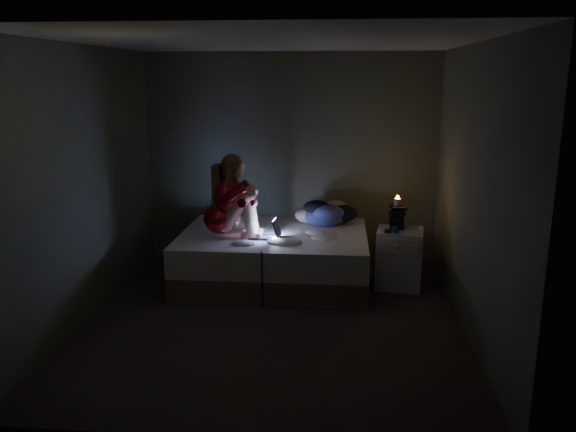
# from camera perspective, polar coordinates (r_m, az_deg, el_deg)

# --- Properties ---
(floor) EXTENTS (3.60, 3.80, 0.02)m
(floor) POSITION_cam_1_polar(r_m,az_deg,el_deg) (5.65, -1.45, -10.42)
(floor) COLOR #2F2A27
(floor) RESTS_ON ground
(ceiling) EXTENTS (3.60, 3.80, 0.02)m
(ceiling) POSITION_cam_1_polar(r_m,az_deg,el_deg) (5.17, -1.63, 17.15)
(ceiling) COLOR silver
(ceiling) RESTS_ON ground
(wall_back) EXTENTS (3.60, 0.02, 2.60)m
(wall_back) POSITION_cam_1_polar(r_m,az_deg,el_deg) (7.13, 0.26, 5.65)
(wall_back) COLOR #444D38
(wall_back) RESTS_ON ground
(wall_front) EXTENTS (3.60, 0.02, 2.60)m
(wall_front) POSITION_cam_1_polar(r_m,az_deg,el_deg) (3.42, -5.27, -3.35)
(wall_front) COLOR #444D38
(wall_front) RESTS_ON ground
(wall_left) EXTENTS (0.02, 3.80, 2.60)m
(wall_left) POSITION_cam_1_polar(r_m,az_deg,el_deg) (5.75, -19.77, 2.89)
(wall_left) COLOR #444D38
(wall_left) RESTS_ON ground
(wall_right) EXTENTS (0.02, 3.80, 2.60)m
(wall_right) POSITION_cam_1_polar(r_m,az_deg,el_deg) (5.36, 18.10, 2.27)
(wall_right) COLOR #444D38
(wall_right) RESTS_ON ground
(bed) EXTENTS (2.10, 1.57, 0.58)m
(bed) POSITION_cam_1_polar(r_m,az_deg,el_deg) (6.58, -1.40, -4.10)
(bed) COLOR beige
(bed) RESTS_ON ground
(pillow) EXTENTS (0.42, 0.30, 0.12)m
(pillow) POSITION_cam_1_polar(r_m,az_deg,el_deg) (6.91, -6.66, -0.31)
(pillow) COLOR silver
(pillow) RESTS_ON bed
(woman) EXTENTS (0.58, 0.39, 0.92)m
(woman) POSITION_cam_1_polar(r_m,az_deg,el_deg) (6.30, -6.82, 2.05)
(woman) COLOR #740101
(woman) RESTS_ON bed
(laptop) EXTENTS (0.34, 0.25, 0.23)m
(laptop) POSITION_cam_1_polar(r_m,az_deg,el_deg) (6.26, -2.38, -1.19)
(laptop) COLOR black
(laptop) RESTS_ON bed
(clothes_pile) EXTENTS (0.55, 0.46, 0.32)m
(clothes_pile) POSITION_cam_1_polar(r_m,az_deg,el_deg) (6.82, 3.64, 0.41)
(clothes_pile) COLOR #2D4C75
(clothes_pile) RESTS_ON bed
(nightstand) EXTENTS (0.55, 0.50, 0.66)m
(nightstand) POSITION_cam_1_polar(r_m,az_deg,el_deg) (6.50, 11.02, -4.19)
(nightstand) COLOR silver
(nightstand) RESTS_ON ground
(book_stack) EXTENTS (0.19, 0.25, 0.24)m
(book_stack) POSITION_cam_1_polar(r_m,az_deg,el_deg) (6.47, 10.79, -0.16)
(book_stack) COLOR black
(book_stack) RESTS_ON nightstand
(candle) EXTENTS (0.07, 0.07, 0.08)m
(candle) POSITION_cam_1_polar(r_m,az_deg,el_deg) (6.43, 10.85, 1.21)
(candle) COLOR beige
(candle) RESTS_ON book_stack
(phone) EXTENTS (0.07, 0.14, 0.01)m
(phone) POSITION_cam_1_polar(r_m,az_deg,el_deg) (6.30, 10.06, -1.54)
(phone) COLOR black
(phone) RESTS_ON nightstand
(blue_orb) EXTENTS (0.08, 0.08, 0.08)m
(blue_orb) POSITION_cam_1_polar(r_m,az_deg,el_deg) (6.26, 10.87, -1.35)
(blue_orb) COLOR navy
(blue_orb) RESTS_ON nightstand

